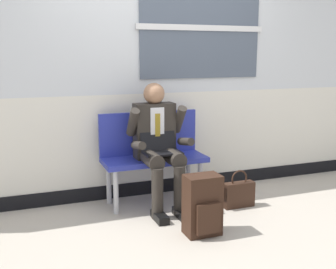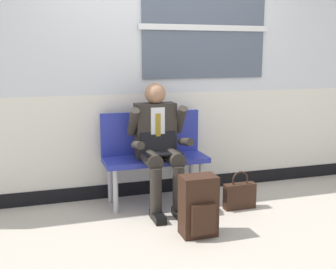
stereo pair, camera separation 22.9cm
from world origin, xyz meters
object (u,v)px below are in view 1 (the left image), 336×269
bench_with_person (152,151)px  handbag (239,194)px  backpack (203,206)px  person_seated (159,143)px

bench_with_person → handbag: 0.98m
bench_with_person → backpack: bearing=-82.0°
backpack → bench_with_person: bearing=98.0°
person_seated → handbag: bearing=-20.8°
person_seated → handbag: size_ratio=3.22×
bench_with_person → person_seated: size_ratio=0.85×
handbag → bench_with_person: bearing=147.1°
person_seated → backpack: size_ratio=2.38×
bench_with_person → backpack: (0.13, -0.94, -0.28)m
bench_with_person → handbag: bench_with_person is taller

